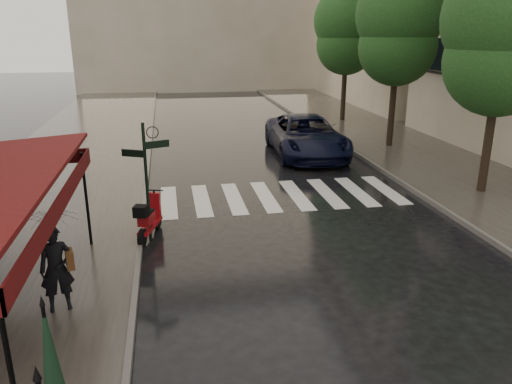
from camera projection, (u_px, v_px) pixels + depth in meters
name	position (u px, v px, depth m)	size (l,w,h in m)	color
ground	(206.00, 293.00, 10.41)	(120.00, 120.00, 0.00)	black
sidewalk_near	(75.00, 160.00, 20.87)	(6.00, 60.00, 0.12)	#38332D
sidewalk_far	(404.00, 146.00, 23.34)	(5.50, 60.00, 0.12)	#38332D
curb_near	(149.00, 156.00, 21.38)	(0.12, 60.00, 0.16)	#595651
curb_far	(347.00, 148.00, 22.87)	(0.12, 60.00, 0.16)	#595651
crosswalk	(281.00, 195.00, 16.53)	(7.85, 3.20, 0.01)	silver
signpost	(146.00, 173.00, 12.45)	(1.17, 0.29, 3.10)	black
tree_near	(505.00, 27.00, 15.05)	(3.80, 3.80, 7.99)	black
tree_mid	(399.00, 21.00, 21.50)	(3.80, 3.80, 8.34)	black
tree_far	(347.00, 26.00, 28.13)	(3.80, 3.80, 8.16)	black
pedestrian_with_umbrella	(51.00, 230.00, 9.11)	(1.24, 1.25, 2.47)	black
scooter	(149.00, 219.00, 13.00)	(0.76, 1.69, 1.14)	black
parked_car	(306.00, 136.00, 21.62)	(2.83, 6.14, 1.71)	black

